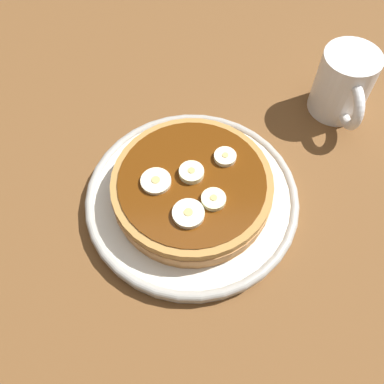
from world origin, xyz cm
name	(u,v)px	position (x,y,z in cm)	size (l,w,h in cm)	color
ground_plane	(192,208)	(0.00, 0.00, -1.50)	(140.00, 140.00, 3.00)	brown
plate	(192,198)	(0.00, 0.00, 1.06)	(25.80, 25.80, 1.97)	silver
pancake_stack	(193,189)	(0.16, 0.05, 3.36)	(19.01, 19.17, 3.48)	#BB7D45
banana_slice_0	(190,173)	(-0.78, -0.19, 5.42)	(2.86, 2.86, 1.00)	#F1F0BA
banana_slice_1	(213,200)	(2.88, 2.15, 5.36)	(2.75, 2.75, 0.87)	#F1F1B3
banana_slice_2	(156,185)	(0.46, -4.08, 5.28)	(3.47, 3.47, 0.72)	#F2E7BD
banana_slice_3	(188,214)	(4.44, -0.73, 5.34)	(3.51, 3.51, 0.83)	#EBE8C6
banana_slice_4	(225,157)	(-2.75, 4.08, 5.33)	(2.61, 2.61, 0.83)	#F4EDC4
coffee_mug	(344,84)	(-13.80, 21.32, 4.74)	(10.90, 7.47, 9.20)	white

